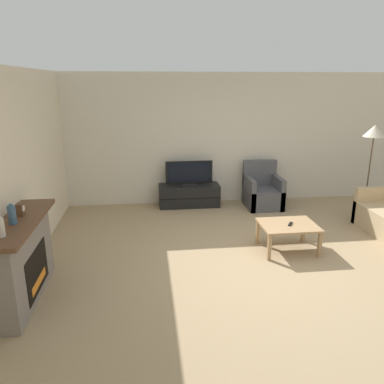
# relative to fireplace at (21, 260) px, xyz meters

# --- Properties ---
(ground_plane) EXTENTS (24.00, 24.00, 0.00)m
(ground_plane) POSITION_rel_fireplace_xyz_m (3.08, 0.58, -0.51)
(ground_plane) COLOR #9E8460
(wall_back) EXTENTS (12.00, 0.06, 2.70)m
(wall_back) POSITION_rel_fireplace_xyz_m (3.08, 3.56, 0.84)
(wall_back) COLOR beige
(wall_back) RESTS_ON ground
(wall_left) EXTENTS (0.06, 12.00, 2.70)m
(wall_left) POSITION_rel_fireplace_xyz_m (-0.20, 0.58, 0.84)
(wall_left) COLOR beige
(wall_left) RESTS_ON ground
(fireplace) EXTENTS (0.46, 1.58, 1.00)m
(fireplace) POSITION_rel_fireplace_xyz_m (0.00, 0.00, 0.00)
(fireplace) COLOR slate
(fireplace) RESTS_ON ground
(mantel_vase_left) EXTENTS (0.09, 0.09, 0.22)m
(mantel_vase_left) POSITION_rel_fireplace_xyz_m (0.02, -0.47, 0.60)
(mantel_vase_left) COLOR beige
(mantel_vase_left) RESTS_ON fireplace
(mantel_vase_centre_left) EXTENTS (0.09, 0.09, 0.24)m
(mantel_vase_centre_left) POSITION_rel_fireplace_xyz_m (0.02, -0.12, 0.60)
(mantel_vase_centre_left) COLOR #385670
(mantel_vase_centre_left) RESTS_ON fireplace
(mantel_clock) EXTENTS (0.08, 0.11, 0.15)m
(mantel_clock) POSITION_rel_fireplace_xyz_m (0.02, 0.16, 0.57)
(mantel_clock) COLOR brown
(mantel_clock) RESTS_ON fireplace
(tv_stand) EXTENTS (1.25, 0.47, 0.45)m
(tv_stand) POSITION_rel_fireplace_xyz_m (2.34, 3.26, -0.28)
(tv_stand) COLOR black
(tv_stand) RESTS_ON ground
(tv) EXTENTS (0.97, 0.18, 0.51)m
(tv) POSITION_rel_fireplace_xyz_m (2.34, 3.26, 0.18)
(tv) COLOR black
(tv) RESTS_ON tv_stand
(armchair) EXTENTS (0.70, 0.76, 0.93)m
(armchair) POSITION_rel_fireplace_xyz_m (3.85, 3.05, -0.21)
(armchair) COLOR #4C4C51
(armchair) RESTS_ON ground
(coffee_table) EXTENTS (0.85, 0.67, 0.43)m
(coffee_table) POSITION_rel_fireplace_xyz_m (3.60, 0.93, -0.14)
(coffee_table) COLOR #A37F56
(coffee_table) RESTS_ON ground
(remote) EXTENTS (0.12, 0.15, 0.02)m
(remote) POSITION_rel_fireplace_xyz_m (3.62, 0.91, -0.07)
(remote) COLOR black
(remote) RESTS_ON coffee_table
(floor_lamp) EXTENTS (0.40, 0.40, 1.75)m
(floor_lamp) POSITION_rel_fireplace_xyz_m (5.67, 2.29, 1.04)
(floor_lamp) COLOR black
(floor_lamp) RESTS_ON ground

